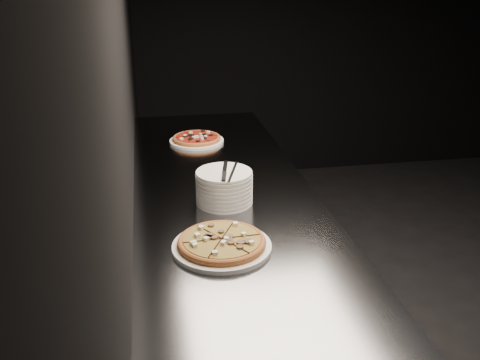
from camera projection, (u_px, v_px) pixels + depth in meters
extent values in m
cube|color=black|center=(124.00, 79.00, 1.98)|extent=(0.02, 5.00, 2.80)
cube|color=black|center=(421.00, 12.00, 4.67)|extent=(5.00, 0.02, 2.80)
cube|color=slate|center=(225.00, 287.00, 2.40)|extent=(0.70, 2.40, 0.90)
cube|color=slate|center=(224.00, 193.00, 2.22)|extent=(0.74, 2.44, 0.02)
cylinder|color=white|center=(222.00, 247.00, 1.77)|extent=(0.33, 0.33, 0.02)
cylinder|color=#B46A36|center=(222.00, 243.00, 1.76)|extent=(0.30, 0.30, 0.01)
torus|color=#B46A36|center=(222.00, 241.00, 1.76)|extent=(0.31, 0.31, 0.02)
cylinder|color=gold|center=(222.00, 240.00, 1.76)|extent=(0.27, 0.27, 0.01)
cylinder|color=white|center=(197.00, 141.00, 2.82)|extent=(0.29, 0.29, 0.01)
cylinder|color=#B46A36|center=(197.00, 139.00, 2.82)|extent=(0.25, 0.25, 0.01)
torus|color=#B46A36|center=(197.00, 138.00, 2.81)|extent=(0.26, 0.26, 0.02)
cylinder|color=maroon|center=(197.00, 137.00, 2.81)|extent=(0.22, 0.22, 0.01)
cylinder|color=white|center=(224.00, 201.00, 2.11)|extent=(0.22, 0.22, 0.02)
cylinder|color=white|center=(224.00, 197.00, 2.10)|extent=(0.22, 0.22, 0.02)
cylinder|color=white|center=(224.00, 193.00, 2.10)|extent=(0.22, 0.22, 0.02)
cylinder|color=white|center=(224.00, 189.00, 2.09)|extent=(0.22, 0.22, 0.02)
cylinder|color=white|center=(224.00, 185.00, 2.09)|extent=(0.22, 0.22, 0.02)
cylinder|color=white|center=(224.00, 181.00, 2.08)|extent=(0.22, 0.22, 0.02)
cylinder|color=white|center=(224.00, 177.00, 2.07)|extent=(0.22, 0.22, 0.02)
cylinder|color=white|center=(224.00, 173.00, 2.07)|extent=(0.22, 0.22, 0.02)
cube|color=silver|center=(225.00, 167.00, 2.10)|extent=(0.04, 0.14, 0.00)
cube|color=black|center=(224.00, 176.00, 2.01)|extent=(0.03, 0.09, 0.01)
cube|color=silver|center=(233.00, 172.00, 2.06)|extent=(0.12, 0.20, 0.00)
cylinder|color=white|center=(232.00, 178.00, 2.25)|extent=(0.08, 0.08, 0.07)
cylinder|color=black|center=(232.00, 172.00, 2.24)|extent=(0.06, 0.06, 0.01)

